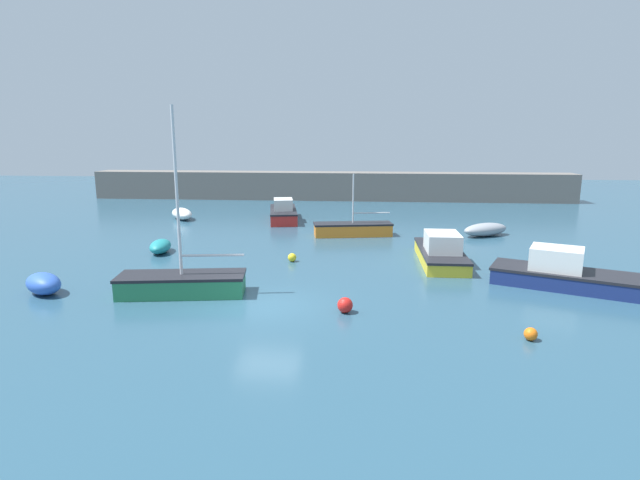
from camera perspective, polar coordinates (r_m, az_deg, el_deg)
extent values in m
cube|color=#284C60|center=(19.67, -6.01, -7.76)|extent=(120.00, 120.00, 0.20)
cube|color=#66605B|center=(51.77, 1.02, 6.21)|extent=(48.87, 2.84, 2.81)
ellipsoid|color=white|center=(40.94, -15.51, 2.92)|extent=(2.88, 3.34, 0.88)
cube|color=red|center=(39.02, -4.22, 2.82)|extent=(2.98, 6.17, 0.78)
cube|color=black|center=(38.95, -4.23, 3.48)|extent=(3.04, 6.29, 0.12)
cube|color=silver|center=(38.45, -4.23, 4.00)|extent=(1.75, 2.24, 0.96)
cube|color=#287A4C|center=(21.52, -15.47, -5.06)|extent=(5.27, 2.46, 0.76)
cube|color=black|center=(21.40, -15.53, -3.93)|extent=(5.38, 2.51, 0.12)
cylinder|color=silver|center=(20.77, -16.05, 5.10)|extent=(0.12, 0.12, 6.89)
cylinder|color=silver|center=(20.96, -12.18, -1.72)|extent=(2.58, 0.49, 0.10)
cube|color=orange|center=(32.96, 3.77, 1.13)|extent=(5.21, 2.32, 0.74)
cube|color=black|center=(32.89, 3.78, 1.86)|extent=(5.31, 2.37, 0.12)
cylinder|color=silver|center=(32.65, 3.81, 4.64)|extent=(0.09, 0.09, 3.33)
cylinder|color=silver|center=(32.98, 5.88, 3.10)|extent=(2.41, 0.50, 0.08)
cube|color=navy|center=(24.23, 26.27, -4.15)|extent=(6.34, 4.37, 0.63)
cube|color=black|center=(24.13, 26.35, -3.30)|extent=(6.47, 4.45, 0.12)
cube|color=silver|center=(24.04, 25.39, -2.06)|extent=(2.58, 2.36, 1.10)
cube|color=yellow|center=(26.77, 13.58, -1.87)|extent=(2.09, 5.97, 0.58)
cube|color=black|center=(26.69, 13.62, -1.14)|extent=(2.13, 6.09, 0.12)
cube|color=silver|center=(26.16, 13.81, -0.35)|extent=(1.65, 2.31, 1.07)
ellipsoid|color=teal|center=(29.49, -17.78, -0.69)|extent=(1.52, 2.41, 0.74)
ellipsoid|color=gray|center=(34.56, 18.38, 1.14)|extent=(3.59, 2.83, 0.86)
ellipsoid|color=#2D56B7|center=(23.84, -29.05, -4.37)|extent=(2.36, 2.20, 0.88)
sphere|color=orange|center=(17.70, 22.94, -9.87)|extent=(0.43, 0.43, 0.43)
sphere|color=yellow|center=(26.18, -3.21, -2.00)|extent=(0.45, 0.45, 0.45)
sphere|color=red|center=(18.75, 2.88, -7.44)|extent=(0.58, 0.58, 0.58)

